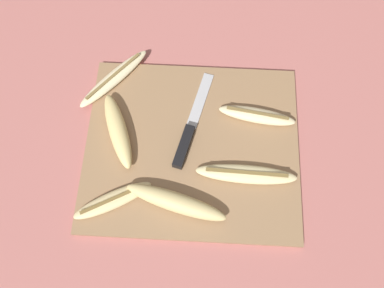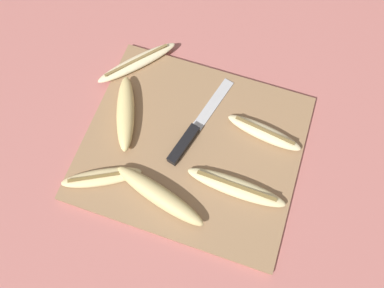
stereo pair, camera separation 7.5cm
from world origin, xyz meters
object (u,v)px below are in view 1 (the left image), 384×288
at_px(banana_soft_right, 246,174).
at_px(banana_spotted_left, 176,202).
at_px(banana_cream_curved, 257,115).
at_px(banana_pale_long, 114,78).
at_px(knife, 187,136).
at_px(banana_ripe_center, 113,200).
at_px(banana_golden_short, 118,131).

distance_m(banana_soft_right, banana_spotted_left, 0.15).
bearing_deg(banana_cream_curved, banana_pale_long, 166.48).
distance_m(knife, banana_soft_right, 0.14).
xyz_separation_m(banana_soft_right, banana_spotted_left, (-0.13, -0.06, 0.01)).
bearing_deg(banana_spotted_left, banana_cream_curved, 51.09).
bearing_deg(banana_pale_long, knife, -37.24).
bearing_deg(banana_cream_curved, banana_ripe_center, -145.02).
bearing_deg(banana_spotted_left, banana_pale_long, 119.94).
relative_size(banana_spotted_left, banana_ripe_center, 1.29).
height_order(knife, banana_soft_right, banana_soft_right).
relative_size(knife, banana_spotted_left, 1.12).
bearing_deg(banana_ripe_center, banana_pale_long, 96.89).
distance_m(knife, banana_spotted_left, 0.14).
height_order(banana_pale_long, banana_golden_short, banana_golden_short).
height_order(banana_soft_right, banana_golden_short, banana_golden_short).
bearing_deg(knife, banana_pale_long, 157.06).
bearing_deg(banana_golden_short, banana_spotted_left, -47.73).
bearing_deg(banana_golden_short, banana_cream_curved, 10.41).
distance_m(banana_spotted_left, banana_ripe_center, 0.12).
xyz_separation_m(banana_pale_long, banana_cream_curved, (0.31, -0.07, 0.00)).
relative_size(banana_soft_right, banana_golden_short, 1.16).
distance_m(knife, banana_pale_long, 0.21).
xyz_separation_m(banana_golden_short, banana_ripe_center, (0.01, -0.14, -0.01)).
relative_size(banana_soft_right, banana_spotted_left, 0.99).
xyz_separation_m(banana_pale_long, banana_ripe_center, (0.03, -0.27, -0.00)).
bearing_deg(banana_soft_right, banana_spotted_left, -154.40).
xyz_separation_m(knife, banana_pale_long, (-0.17, 0.13, 0.00)).
bearing_deg(banana_pale_long, banana_ripe_center, -83.11).
bearing_deg(banana_soft_right, banana_golden_short, 163.62).
height_order(knife, banana_pale_long, banana_pale_long).
xyz_separation_m(knife, banana_spotted_left, (-0.01, -0.14, 0.01)).
bearing_deg(knife, banana_spotted_left, -81.35).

